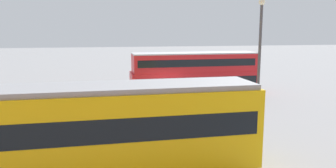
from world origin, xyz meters
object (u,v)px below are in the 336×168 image
object	(u,v)px
double_decker_bus	(194,73)
tram_yellow	(76,131)
info_sign	(61,102)
pedestrian_near_railing	(110,105)
street_lamp	(259,55)

from	to	relation	value
double_decker_bus	tram_yellow	xyz separation A→B (m)	(8.61, 14.56, -0.04)
info_sign	pedestrian_near_railing	bearing A→B (deg)	-134.30
double_decker_bus	tram_yellow	distance (m)	16.91
double_decker_bus	tram_yellow	bearing A→B (deg)	59.38
double_decker_bus	pedestrian_near_railing	world-z (taller)	double_decker_bus
pedestrian_near_railing	street_lamp	world-z (taller)	street_lamp
double_decker_bus	street_lamp	xyz separation A→B (m)	(-0.99, 10.08, 2.35)
double_decker_bus	street_lamp	distance (m)	10.39
double_decker_bus	info_sign	xyz separation A→B (m)	(9.85, 9.09, -0.11)
tram_yellow	pedestrian_near_railing	distance (m)	8.30
pedestrian_near_railing	info_sign	bearing A→B (deg)	45.70
tram_yellow	info_sign	size ratio (longest dim) A/B	5.59
tram_yellow	pedestrian_near_railing	world-z (taller)	tram_yellow
tram_yellow	street_lamp	bearing A→B (deg)	-155.00
info_sign	double_decker_bus	bearing A→B (deg)	-137.29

